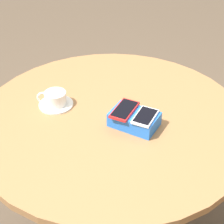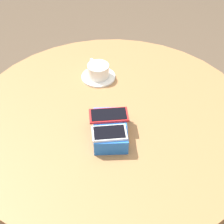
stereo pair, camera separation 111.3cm
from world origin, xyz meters
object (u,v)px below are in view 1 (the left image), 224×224
phone_white (145,116)px  coffee_cup (55,98)px  phone_red (124,110)px  round_table (112,137)px  saucer (56,104)px  phone_box (134,119)px

phone_white → coffee_cup: size_ratio=1.11×
phone_white → phone_red: same height
round_table → saucer: (0.24, 0.07, 0.11)m
round_table → phone_white: 0.23m
saucer → coffee_cup: coffee_cup is taller
round_table → coffee_cup: size_ratio=9.71×
saucer → phone_red: bearing=-168.0°
round_table → phone_red: 0.18m
coffee_cup → phone_box: bearing=-167.9°
phone_box → phone_red: size_ratio=1.30×
phone_box → saucer: 0.35m
phone_red → saucer: size_ratio=1.02×
phone_box → phone_red: bearing=11.2°
phone_red → coffee_cup: phone_red is taller
phone_white → phone_red: bearing=6.3°
round_table → coffee_cup: bearing=17.0°
phone_box → saucer: phone_box is taller
round_table → phone_box: bearing=-179.9°
coffee_cup → phone_red: bearing=-167.8°
round_table → phone_box: (-0.11, -0.00, 0.14)m
phone_white → phone_red: size_ratio=0.86×
round_table → coffee_cup: coffee_cup is taller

